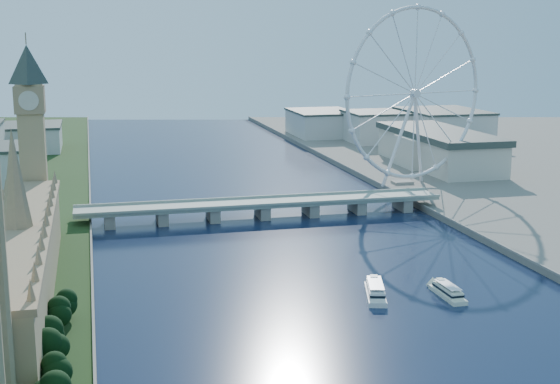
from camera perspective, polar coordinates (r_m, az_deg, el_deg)
name	(u,v)px	position (r m, az deg, el deg)	size (l,w,h in m)	color
parliament_range	(20,263)	(329.47, -18.47, -4.94)	(24.00, 200.00, 70.00)	tan
big_ben	(31,116)	(426.65, -17.78, 5.34)	(20.02, 20.02, 110.00)	tan
westminster_bridge	(262,206)	(467.48, -1.30, -1.07)	(220.00, 22.00, 9.50)	gray
london_eye	(415,94)	(547.66, 9.83, 7.06)	(113.60, 39.12, 124.30)	silver
county_hall	(438,169)	(646.29, 11.47, 1.63)	(54.00, 144.00, 35.00)	beige
city_skyline	(243,134)	(724.70, -2.73, 4.25)	(505.00, 280.00, 32.00)	beige
tour_boat_near	(375,297)	(332.29, 6.98, -7.62)	(7.82, 30.57, 6.76)	silver
tour_boat_far	(448,297)	(337.28, 12.16, -7.51)	(6.82, 26.84, 5.90)	silver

